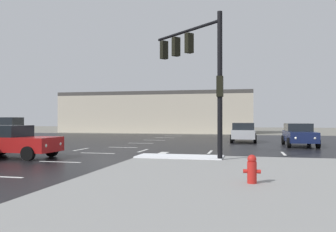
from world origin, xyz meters
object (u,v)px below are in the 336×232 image
Objects in this scene: suv_tan at (1,128)px; traffic_signal_mast at (198,63)px; sedan_navy at (299,134)px; sedan_silver at (244,132)px; fire_hydrant at (252,169)px; sedan_red at (11,141)px.

traffic_signal_mast is at bearing 147.38° from suv_tan.
sedan_silver is at bearing -132.09° from sedan_navy.
fire_hydrant is at bearing -178.18° from sedan_silver.
suv_tan reaches higher than sedan_silver.
fire_hydrant is 0.17× the size of sedan_silver.
sedan_navy and sedan_silver have the same top height.
sedan_navy is at bearing 77.88° from fire_hydrant.
sedan_navy is (3.41, 15.89, 0.32)m from fire_hydrant.
suv_tan is 21.18m from sedan_silver.
sedan_silver is (-3.83, 3.33, 0.00)m from sedan_navy.
traffic_signal_mast is 13.55m from sedan_silver.
sedan_red is (-9.06, -1.31, -3.71)m from traffic_signal_mast.
sedan_silver is (21.05, 2.30, -0.24)m from suv_tan.
sedan_silver is at bearing -177.35° from suv_tan.
traffic_signal_mast reaches higher than sedan_silver.
suv_tan reaches higher than sedan_navy.
sedan_navy is at bearing -130.44° from sedan_silver.
fire_hydrant is 0.16× the size of suv_tan.
traffic_signal_mast is 1.42× the size of sedan_navy.
traffic_signal_mast is 9.88m from sedan_red.
fire_hydrant is 12.53m from sedan_red.
suv_tan is 1.08× the size of sedan_navy.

